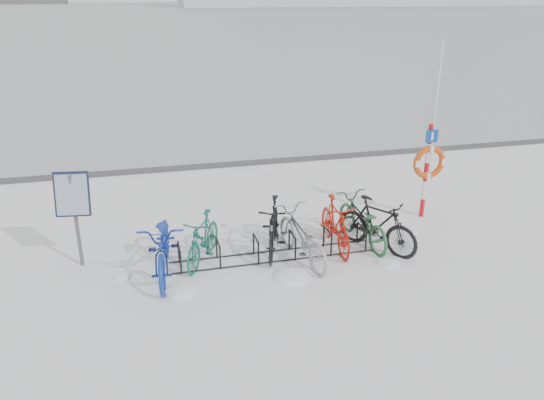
% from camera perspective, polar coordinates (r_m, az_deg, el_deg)
% --- Properties ---
extents(ground, '(900.00, 900.00, 0.00)m').
position_cam_1_polar(ground, '(10.30, 0.24, -6.14)').
color(ground, white).
rests_on(ground, ground).
extents(ice_sheet, '(400.00, 298.00, 0.02)m').
position_cam_1_polar(ice_sheet, '(163.93, -14.09, 19.17)').
color(ice_sheet, '#9DAAB1').
rests_on(ice_sheet, ground).
extents(quay_edge, '(400.00, 0.25, 0.10)m').
position_cam_1_polar(quay_edge, '(15.65, -5.12, 3.80)').
color(quay_edge, '#3F3F42').
rests_on(quay_edge, ground).
extents(bike_rack, '(4.00, 0.48, 0.46)m').
position_cam_1_polar(bike_rack, '(10.22, 0.24, -5.24)').
color(bike_rack, black).
rests_on(bike_rack, ground).
extents(info_board, '(0.64, 0.31, 1.83)m').
position_cam_1_polar(info_board, '(10.08, -20.63, 0.02)').
color(info_board, '#595B5E').
rests_on(info_board, ground).
extents(lifebuoy_station, '(0.75, 0.22, 3.89)m').
position_cam_1_polar(lifebuoy_station, '(12.10, 16.51, 3.92)').
color(lifebuoy_station, red).
rests_on(lifebuoy_station, ground).
extents(bike_0, '(0.98, 2.26, 1.15)m').
position_cam_1_polar(bike_0, '(9.71, -11.55, -4.61)').
color(bike_0, '#153297').
rests_on(bike_0, ground).
extents(bike_1, '(1.15, 1.64, 0.97)m').
position_cam_1_polar(bike_1, '(10.05, -7.45, -3.99)').
color(bike_1, '#105B49').
rests_on(bike_1, ground).
extents(bike_2, '(1.05, 1.86, 1.08)m').
position_cam_1_polar(bike_2, '(10.33, 0.17, -2.74)').
color(bike_2, black).
rests_on(bike_2, ground).
extents(bike_3, '(0.99, 2.01, 1.01)m').
position_cam_1_polar(bike_3, '(10.02, 3.21, -3.77)').
color(bike_3, '#989C9F').
rests_on(bike_3, ground).
extents(bike_4, '(0.56, 1.75, 1.04)m').
position_cam_1_polar(bike_4, '(10.55, 6.83, -2.46)').
color(bike_4, '#B71B0E').
rests_on(bike_4, ground).
extents(bike_5, '(0.88, 1.94, 0.99)m').
position_cam_1_polar(bike_5, '(10.87, 9.64, -2.05)').
color(bike_5, '#295D38').
rests_on(bike_5, ground).
extents(bike_6, '(1.42, 1.80, 1.09)m').
position_cam_1_polar(bike_6, '(10.60, 11.24, -2.48)').
color(bike_6, black).
rests_on(bike_6, ground).
extents(snow_drifts, '(6.32, 2.20, 0.24)m').
position_cam_1_polar(snow_drifts, '(10.10, 1.88, -6.75)').
color(snow_drifts, white).
rests_on(snow_drifts, ground).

